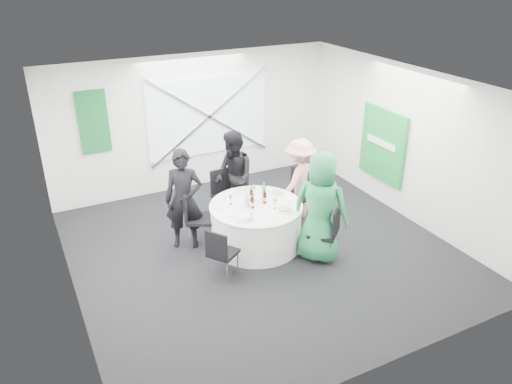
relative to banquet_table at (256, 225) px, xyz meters
name	(u,v)px	position (x,y,z in m)	size (l,w,h in m)	color
floor	(261,250)	(0.00, -0.20, -0.38)	(6.00, 6.00, 0.00)	black
ceiling	(262,86)	(0.00, -0.20, 2.42)	(6.00, 6.00, 0.00)	silver
wall_back	(195,122)	(0.00, 2.80, 1.02)	(6.00, 6.00, 0.00)	white
wall_front	(389,272)	(0.00, -3.20, 1.02)	(6.00, 6.00, 0.00)	white
wall_left	(62,215)	(-3.00, -0.20, 1.02)	(6.00, 6.00, 0.00)	white
wall_right	(408,144)	(3.00, -0.20, 1.02)	(6.00, 6.00, 0.00)	white
window_panel	(209,116)	(0.30, 2.76, 1.12)	(2.60, 0.03, 1.60)	silver
window_brace_a	(209,117)	(0.30, 2.72, 1.12)	(0.05, 0.05, 3.16)	silver
window_brace_b	(209,117)	(0.30, 2.72, 1.12)	(0.05, 0.05, 3.16)	silver
green_banner	(93,122)	(-2.00, 2.75, 1.32)	(0.55, 0.04, 1.20)	#136023
green_sign	(382,145)	(2.94, 0.40, 0.82)	(0.05, 1.20, 1.40)	green
banquet_table	(256,225)	(0.00, 0.00, 0.00)	(1.56, 1.56, 0.76)	white
chair_back	(224,191)	(-0.10, 1.12, 0.19)	(0.47, 0.48, 0.96)	black
chair_back_left	(195,213)	(-0.91, 0.47, 0.22)	(0.63, 0.62, 1.02)	black
chair_back_right	(296,192)	(1.04, 0.42, 0.22)	(0.61, 0.60, 1.02)	black
chair_front_right	(329,229)	(0.83, -0.93, 0.18)	(0.61, 0.61, 0.95)	black
chair_front_left	(220,251)	(-0.93, -0.66, 0.12)	(0.55, 0.55, 0.86)	black
person_man_back_left	(184,200)	(-1.07, 0.53, 0.49)	(0.63, 0.41, 1.73)	black
person_man_back	(234,177)	(0.06, 1.02, 0.47)	(0.83, 0.46, 1.71)	black
person_woman_pink	(299,180)	(1.14, 0.48, 0.41)	(1.02, 0.47, 1.58)	pink
person_woman_green	(320,207)	(0.73, -0.81, 0.54)	(0.90, 0.59, 1.84)	#268D51
plate_back	(241,191)	(0.00, 0.59, 0.39)	(0.28, 0.28, 0.01)	white
plate_back_left	(220,206)	(-0.55, 0.24, 0.39)	(0.29, 0.29, 0.01)	white
plate_back_right	(277,193)	(0.52, 0.21, 0.40)	(0.27, 0.27, 0.04)	white
plate_front_right	(285,210)	(0.33, -0.39, 0.40)	(0.28, 0.28, 0.04)	white
plate_front_left	(244,219)	(-0.40, -0.36, 0.39)	(0.28, 0.28, 0.01)	white
napkin	(246,218)	(-0.38, -0.40, 0.42)	(0.19, 0.13, 0.05)	white
beer_bottle_a	(246,200)	(-0.15, 0.07, 0.48)	(0.06, 0.06, 0.25)	#38170A
beer_bottle_b	(251,196)	(0.00, 0.17, 0.48)	(0.06, 0.06, 0.26)	#38170A
beer_bottle_c	(265,198)	(0.16, 0.00, 0.47)	(0.06, 0.06, 0.24)	#38170A
beer_bottle_d	(252,203)	(-0.10, -0.07, 0.47)	(0.06, 0.06, 0.25)	#38170A
green_water_bottle	(264,193)	(0.20, 0.10, 0.51)	(0.08, 0.08, 0.32)	green
clear_water_bottle	(246,200)	(-0.18, 0.00, 0.50)	(0.08, 0.08, 0.31)	white
wine_glass_a	(231,197)	(-0.36, 0.22, 0.50)	(0.07, 0.07, 0.17)	white
wine_glass_b	(254,188)	(0.14, 0.37, 0.50)	(0.07, 0.07, 0.17)	white
wine_glass_c	(275,201)	(0.23, -0.24, 0.50)	(0.07, 0.07, 0.17)	white
wine_glass_d	(251,207)	(-0.22, -0.25, 0.50)	(0.07, 0.07, 0.17)	white
fork_a	(252,190)	(0.19, 0.54, 0.38)	(0.01, 0.15, 0.01)	silver
knife_a	(232,194)	(-0.18, 0.55, 0.38)	(0.01, 0.15, 0.01)	silver
fork_b	(225,199)	(-0.37, 0.44, 0.38)	(0.01, 0.15, 0.01)	silver
knife_b	(222,209)	(-0.56, 0.13, 0.38)	(0.01, 0.15, 0.01)	silver
fork_c	(282,196)	(0.57, 0.11, 0.38)	(0.01, 0.15, 0.01)	silver
knife_c	(266,191)	(0.41, 0.41, 0.38)	(0.01, 0.15, 0.01)	silver
fork_d	(231,217)	(-0.54, -0.20, 0.38)	(0.01, 0.15, 0.01)	silver
knife_d	(256,222)	(-0.26, -0.51, 0.38)	(0.01, 0.15, 0.01)	silver
fork_e	(287,213)	(0.32, -0.48, 0.38)	(0.01, 0.15, 0.01)	silver
knife_e	(290,203)	(0.54, -0.20, 0.38)	(0.01, 0.15, 0.01)	silver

